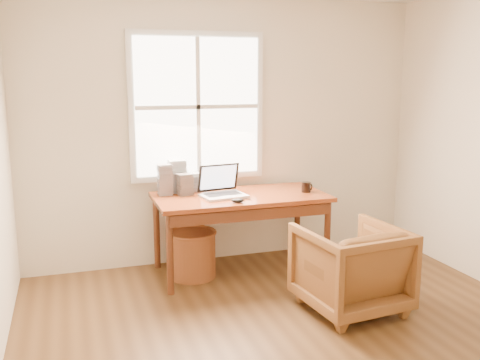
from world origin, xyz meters
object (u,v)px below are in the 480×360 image
at_px(desk, 240,197).
at_px(coffee_mug, 306,187).
at_px(laptop, 224,181).
at_px(wicker_stool, 192,255).
at_px(cd_stack_a, 177,176).
at_px(armchair, 351,268).

distance_m(desk, coffee_mug, 0.64).
relative_size(laptop, coffee_mug, 4.43).
bearing_deg(wicker_stool, cd_stack_a, 102.32).
distance_m(armchair, wicker_stool, 1.50).
relative_size(desk, cd_stack_a, 5.21).
bearing_deg(armchair, laptop, -60.26).
xyz_separation_m(desk, armchair, (0.57, -1.08, -0.38)).
height_order(desk, cd_stack_a, cd_stack_a).
height_order(wicker_stool, coffee_mug, coffee_mug).
xyz_separation_m(desk, laptop, (-0.18, -0.04, 0.17)).
bearing_deg(laptop, coffee_mug, -10.83).
bearing_deg(laptop, armchair, -62.51).
xyz_separation_m(desk, wicker_stool, (-0.47, 0.00, -0.52)).
bearing_deg(cd_stack_a, wicker_stool, -77.68).
relative_size(laptop, cd_stack_a, 1.40).
distance_m(wicker_stool, coffee_mug, 1.25).
bearing_deg(wicker_stool, coffee_mug, -4.27).
relative_size(armchair, wicker_stool, 1.79).
bearing_deg(armchair, wicker_stool, -52.05).
xyz_separation_m(armchair, coffee_mug, (0.07, 1.00, 0.45)).
distance_m(armchair, coffee_mug, 1.10).
relative_size(desk, wicker_stool, 3.75).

